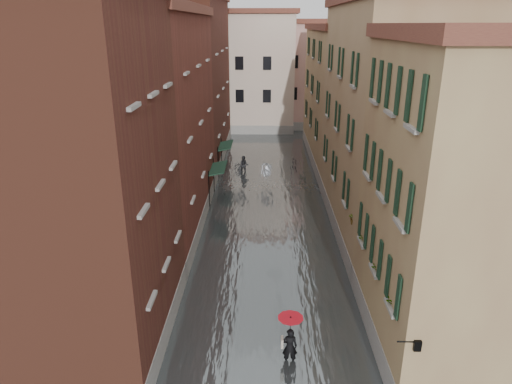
{
  "coord_description": "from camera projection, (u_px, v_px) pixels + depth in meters",
  "views": [
    {
      "loc": [
        -0.23,
        -17.24,
        11.98
      ],
      "look_at": [
        -0.7,
        7.03,
        3.0
      ],
      "focal_mm": 32.0,
      "sensor_mm": 36.0,
      "label": 1
    }
  ],
  "objects": [
    {
      "name": "building_end_cream",
      "position": [
        242.0,
        73.0,
        53.75
      ],
      "size": [
        12.0,
        9.0,
        13.0
      ],
      "primitive_type": "cube",
      "color": "beige",
      "rests_on": "ground"
    },
    {
      "name": "building_left_near",
      "position": [
        75.0,
        187.0,
        16.31
      ],
      "size": [
        6.0,
        8.0,
        13.0
      ],
      "primitive_type": "cube",
      "color": "brown",
      "rests_on": "ground"
    },
    {
      "name": "building_left_mid",
      "position": [
        149.0,
        128.0,
        26.72
      ],
      "size": [
        6.0,
        14.0,
        12.5
      ],
      "primitive_type": "cube",
      "color": "maroon",
      "rests_on": "ground"
    },
    {
      "name": "awning_far",
      "position": [
        225.0,
        146.0,
        37.64
      ],
      "size": [
        1.09,
        3.0,
        2.8
      ],
      "color": "#153021",
      "rests_on": "ground"
    },
    {
      "name": "wall_lantern",
      "position": [
        416.0,
        344.0,
        13.57
      ],
      "size": [
        0.71,
        0.22,
        0.35
      ],
      "color": "black",
      "rests_on": "ground"
    },
    {
      "name": "building_right_mid",
      "position": [
        389.0,
        124.0,
        26.38
      ],
      "size": [
        6.0,
        14.0,
        13.0
      ],
      "primitive_type": "cube",
      "color": "tan",
      "rests_on": "ground"
    },
    {
      "name": "building_end_pink",
      "position": [
        316.0,
        76.0,
        55.64
      ],
      "size": [
        10.0,
        9.0,
        12.0
      ],
      "primitive_type": "cube",
      "color": "#CD9F90",
      "rests_on": "ground"
    },
    {
      "name": "awning_near",
      "position": [
        218.0,
        169.0,
        31.75
      ],
      "size": [
        1.09,
        3.03,
        2.8
      ],
      "color": "#153021",
      "rests_on": "ground"
    },
    {
      "name": "pedestrian_main",
      "position": [
        290.0,
        336.0,
        16.64
      ],
      "size": [
        0.95,
        0.95,
        2.06
      ],
      "color": "black",
      "rests_on": "ground"
    },
    {
      "name": "building_right_near",
      "position": [
        466.0,
        209.0,
        16.32
      ],
      "size": [
        6.0,
        8.0,
        11.5
      ],
      "primitive_type": "cube",
      "color": "#8C6848",
      "rests_on": "ground"
    },
    {
      "name": "pedestrian_far",
      "position": [
        244.0,
        165.0,
        38.27
      ],
      "size": [
        0.78,
        0.61,
        1.61
      ],
      "primitive_type": "imported",
      "rotation": [
        0.0,
        0.0,
        0.0
      ],
      "color": "black",
      "rests_on": "ground"
    },
    {
      "name": "window_planters",
      "position": [
        372.0,
        247.0,
        18.39
      ],
      "size": [
        0.59,
        7.93,
        0.84
      ],
      "color": "#9A5432",
      "rests_on": "ground"
    },
    {
      "name": "floodwater",
      "position": [
        267.0,
        201.0,
        32.47
      ],
      "size": [
        10.0,
        60.0,
        0.2
      ],
      "primitive_type": "cube",
      "color": "#4E5456",
      "rests_on": "ground"
    },
    {
      "name": "ground",
      "position": [
        269.0,
        310.0,
        20.32
      ],
      "size": [
        120.0,
        120.0,
        0.0
      ],
      "primitive_type": "plane",
      "color": "#5A595C",
      "rests_on": "ground"
    },
    {
      "name": "building_left_far",
      "position": [
        189.0,
        83.0,
        40.52
      ],
      "size": [
        6.0,
        16.0,
        14.0
      ],
      "primitive_type": "cube",
      "color": "brown",
      "rests_on": "ground"
    },
    {
      "name": "building_right_far",
      "position": [
        346.0,
        98.0,
        40.71
      ],
      "size": [
        6.0,
        16.0,
        11.5
      ],
      "primitive_type": "cube",
      "color": "#8C6848",
      "rests_on": "ground"
    }
  ]
}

